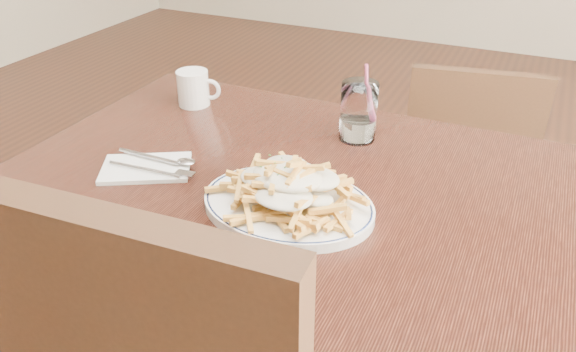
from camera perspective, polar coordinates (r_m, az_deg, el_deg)
The scene contains 8 objects.
table at distance 1.11m, azimuth 1.85°, elevation -4.46°, with size 1.20×0.80×0.75m.
chair_far at distance 1.81m, azimuth 17.31°, elevation 0.76°, with size 0.43×0.43×0.80m.
fries_plate at distance 0.99m, azimuth -0.00°, elevation -2.94°, with size 0.38×0.36×0.02m.
loaded_fries at distance 0.97m, azimuth -0.00°, elevation -0.57°, with size 0.26×0.22×0.07m.
napkin at distance 1.16m, azimuth -14.23°, elevation 0.79°, with size 0.17×0.11×0.01m, color silver.
cutlery at distance 1.16m, azimuth -14.11°, elevation 1.26°, with size 0.20×0.08×0.01m.
water_glass at distance 1.23m, azimuth 7.16°, elevation 6.17°, with size 0.08×0.08×0.18m.
coffee_mug at distance 1.42m, azimuth -9.52°, elevation 8.79°, with size 0.11×0.08×0.09m.
Camera 1 is at (0.35, -0.84, 1.31)m, focal length 35.00 mm.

